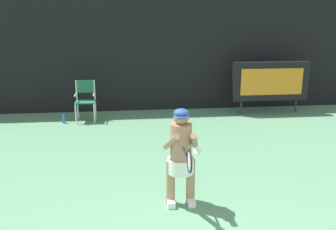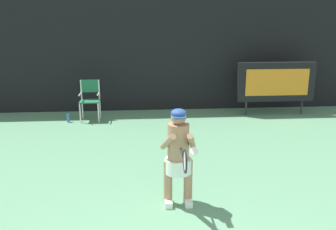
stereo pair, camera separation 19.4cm
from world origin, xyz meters
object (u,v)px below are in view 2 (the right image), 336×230
water_bottle (68,118)px  tennis_racket (185,161)px  tennis_player (178,154)px  umpire_chair (90,98)px  scoreboard (276,82)px

water_bottle → tennis_racket: tennis_racket is taller
tennis_player → tennis_racket: (0.02, -0.57, 0.13)m
water_bottle → tennis_player: tennis_player is taller
water_bottle → tennis_racket: (2.49, -5.09, 0.80)m
umpire_chair → tennis_racket: bearing=-70.1°
scoreboard → umpire_chair: 5.20m
umpire_chair → water_bottle: umpire_chair is taller
tennis_player → tennis_racket: size_ratio=2.44×
tennis_player → water_bottle: bearing=118.6°
scoreboard → water_bottle: bearing=-176.5°
scoreboard → tennis_player: (-3.30, -4.87, -0.15)m
water_bottle → tennis_player: bearing=-61.4°
tennis_racket → scoreboard: bearing=63.0°
umpire_chair → tennis_player: size_ratio=0.74×
scoreboard → tennis_player: 5.89m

